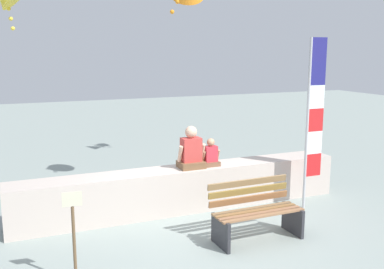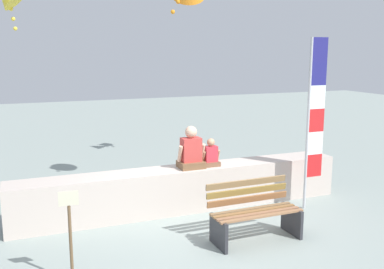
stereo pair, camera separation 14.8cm
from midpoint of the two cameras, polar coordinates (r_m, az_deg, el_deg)
name	(u,v)px [view 1 (the left image)]	position (r m, az deg, el deg)	size (l,w,h in m)	color
ground_plane	(206,228)	(7.48, 1.20, -11.83)	(40.00, 40.00, 0.00)	gray
seawall_ledge	(184,189)	(8.17, -1.53, -6.93)	(6.12, 0.62, 0.78)	beige
park_bench	(256,213)	(7.01, 7.53, -9.93)	(1.41, 0.63, 0.88)	#956846
person_adult	(191,152)	(7.98, -0.65, -2.21)	(0.50, 0.37, 0.76)	brown
person_child	(211,155)	(8.16, 1.87, -2.65)	(0.33, 0.25, 0.51)	brown
flag_banner	(313,115)	(8.27, 14.70, 2.44)	(0.37, 0.05, 3.09)	#B7B7BC
sign_post	(74,229)	(5.78, -15.63, -11.60)	(0.24, 0.04, 1.19)	brown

